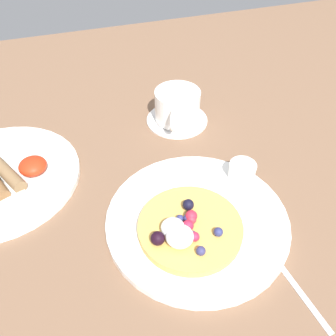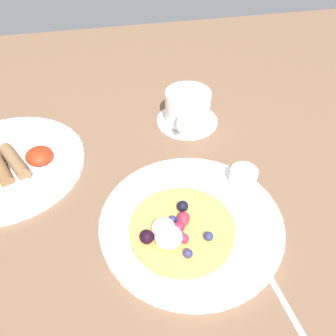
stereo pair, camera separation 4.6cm
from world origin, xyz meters
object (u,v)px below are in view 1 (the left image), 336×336
object	(u,v)px
pancake_plate	(197,220)
coffee_saucer	(177,119)
coffee_cup	(177,105)
syrup_ramekin	(242,170)

from	to	relation	value
pancake_plate	coffee_saucer	bearing A→B (deg)	77.38
pancake_plate	coffee_cup	distance (cm)	26.43
coffee_saucer	coffee_cup	distance (cm)	3.52
coffee_saucer	pancake_plate	bearing A→B (deg)	-102.62
coffee_saucer	syrup_ramekin	bearing A→B (deg)	-77.53
coffee_cup	coffee_saucer	bearing A→B (deg)	62.27
syrup_ramekin	coffee_cup	world-z (taller)	coffee_cup
pancake_plate	coffee_saucer	size ratio (longest dim) A/B	2.21
coffee_saucer	coffee_cup	world-z (taller)	coffee_cup
syrup_ramekin	pancake_plate	bearing A→B (deg)	-150.32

